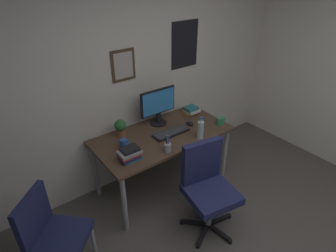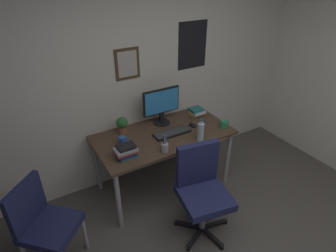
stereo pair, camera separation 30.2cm
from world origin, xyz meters
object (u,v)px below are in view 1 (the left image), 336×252
object	(u,v)px
computer_mouse	(190,124)
coffee_mug_near	(124,144)
book_stack_left	(130,154)
side_chair	(52,233)
book_stack_right	(191,110)
pen_cup	(168,147)
coffee_mug_far	(220,121)
office_chair	(207,184)
monitor	(158,105)
potted_plant	(120,127)
keyboard	(171,133)
water_bottle	(200,129)

from	to	relation	value
computer_mouse	coffee_mug_near	size ratio (longest dim) A/B	0.98
coffee_mug_near	book_stack_left	bearing A→B (deg)	-103.54
side_chair	book_stack_right	bearing A→B (deg)	15.82
pen_cup	coffee_mug_far	bearing A→B (deg)	5.47
coffee_mug_near	book_stack_right	world-z (taller)	coffee_mug_near
computer_mouse	office_chair	bearing A→B (deg)	-117.96
monitor	book_stack_right	distance (m)	0.52
computer_mouse	book_stack_left	size ratio (longest dim) A/B	0.52
coffee_mug_far	pen_cup	size ratio (longest dim) A/B	0.61
office_chair	book_stack_left	distance (m)	0.81
potted_plant	book_stack_left	bearing A→B (deg)	-108.07
computer_mouse	potted_plant	distance (m)	0.82
side_chair	coffee_mug_near	distance (m)	1.04
book_stack_left	book_stack_right	size ratio (longest dim) A/B	1.08
side_chair	book_stack_left	xyz separation A→B (m)	(0.86, 0.18, 0.31)
side_chair	coffee_mug_far	size ratio (longest dim) A/B	7.23
pen_cup	book_stack_right	size ratio (longest dim) A/B	1.01
office_chair	side_chair	xyz separation A→B (m)	(-1.40, 0.36, -0.03)
potted_plant	coffee_mug_near	bearing A→B (deg)	-112.13
side_chair	keyboard	size ratio (longest dim) A/B	2.03
potted_plant	side_chair	bearing A→B (deg)	-148.10
office_chair	keyboard	xyz separation A→B (m)	(0.08, 0.69, 0.23)
potted_plant	book_stack_left	size ratio (longest dim) A/B	0.92
office_chair	monitor	world-z (taller)	monitor
office_chair	coffee_mug_far	bearing A→B (deg)	36.73
book_stack_right	potted_plant	bearing A→B (deg)	176.15
potted_plant	book_stack_right	world-z (taller)	potted_plant
side_chair	computer_mouse	size ratio (longest dim) A/B	7.95
water_bottle	coffee_mug_far	bearing A→B (deg)	11.18
pen_cup	potted_plant	bearing A→B (deg)	111.85
side_chair	pen_cup	size ratio (longest dim) A/B	4.38
coffee_mug_far	potted_plant	world-z (taller)	potted_plant
pen_cup	book_stack_right	xyz separation A→B (m)	(0.75, 0.50, -0.01)
keyboard	coffee_mug_near	bearing A→B (deg)	172.95
monitor	water_bottle	size ratio (longest dim) A/B	1.82
coffee_mug_far	book_stack_left	xyz separation A→B (m)	(-1.22, 0.03, 0.02)
monitor	potted_plant	world-z (taller)	monitor
coffee_mug_near	potted_plant	bearing A→B (deg)	67.87
potted_plant	pen_cup	bearing A→B (deg)	-68.15
office_chair	computer_mouse	distance (m)	0.84
office_chair	side_chair	distance (m)	1.45
coffee_mug_far	book_stack_left	bearing A→B (deg)	178.53
computer_mouse	book_stack_left	distance (m)	0.93
keyboard	pen_cup	world-z (taller)	pen_cup
side_chair	book_stack_right	distance (m)	2.09
side_chair	book_stack_right	xyz separation A→B (m)	(1.99, 0.56, 0.29)
keyboard	office_chair	bearing A→B (deg)	-96.39
side_chair	water_bottle	xyz separation A→B (m)	(1.68, 0.07, 0.35)
monitor	water_bottle	bearing A→B (deg)	-71.86
keyboard	book_stack_right	world-z (taller)	book_stack_right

